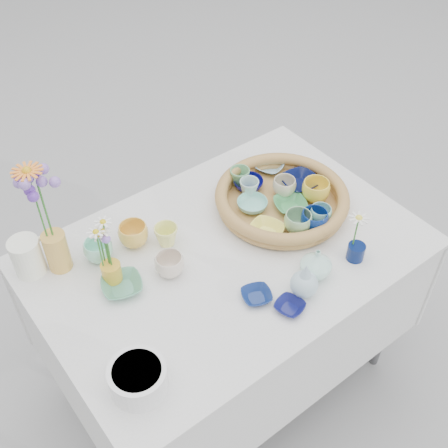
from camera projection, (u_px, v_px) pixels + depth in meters
ground at (227, 373)px, 2.39m from camera, size 80.00×80.00×0.00m
display_table at (227, 373)px, 2.39m from camera, size 1.26×0.86×0.77m
wicker_tray at (282, 199)px, 1.98m from camera, size 0.47×0.47×0.08m
tray_ceramic_0 at (248, 184)px, 2.05m from camera, size 0.14×0.14×0.03m
tray_ceramic_1 at (300, 182)px, 2.06m from camera, size 0.15×0.15×0.03m
tray_ceramic_2 at (316, 191)px, 1.99m from camera, size 0.13×0.13×0.08m
tray_ceramic_3 at (290, 205)px, 1.97m from camera, size 0.15×0.15×0.03m
tray_ceramic_4 at (298, 223)px, 1.87m from camera, size 0.12×0.12×0.07m
tray_ceramic_5 at (252, 205)px, 1.97m from camera, size 0.12×0.12×0.03m
tray_ceramic_6 at (249, 188)px, 2.01m from camera, size 0.09×0.09×0.07m
tray_ceramic_7 at (284, 187)px, 2.01m from camera, size 0.11×0.11×0.07m
tray_ceramic_8 at (269, 166)px, 2.13m from camera, size 0.14×0.14×0.03m
tray_ceramic_9 at (314, 221)px, 1.88m from camera, size 0.11×0.11×0.07m
tray_ceramic_10 at (266, 231)px, 1.88m from camera, size 0.15×0.15×0.03m
tray_ceramic_11 at (320, 215)px, 1.91m from camera, size 0.09×0.09×0.06m
tray_ceramic_12 at (240, 177)px, 2.05m from camera, size 0.08×0.08×0.07m
loose_ceramic_0 at (133, 235)px, 1.85m from camera, size 0.10×0.10×0.08m
loose_ceramic_1 at (166, 236)px, 1.85m from camera, size 0.09×0.09×0.07m
loose_ceramic_2 at (122, 286)px, 1.73m from camera, size 0.16×0.16×0.03m
loose_ceramic_3 at (170, 265)px, 1.76m from camera, size 0.12×0.12×0.07m
loose_ceramic_4 at (256, 296)px, 1.70m from camera, size 0.12×0.12×0.02m
loose_ceramic_5 at (98, 250)px, 1.80m from camera, size 0.11×0.11×0.07m
loose_ceramic_6 at (290, 307)px, 1.67m from camera, size 0.11×0.11×0.02m
fluted_bowl at (138, 378)px, 1.47m from camera, size 0.21×0.21×0.08m
bud_vase_paleblue at (305, 279)px, 1.68m from camera, size 0.09×0.09×0.13m
bud_vase_seafoam at (316, 263)px, 1.74m from camera, size 0.11×0.11×0.10m
bud_vase_cobalt at (356, 252)px, 1.81m from camera, size 0.07×0.07×0.06m
single_daisy at (356, 231)px, 1.76m from camera, size 0.09×0.09×0.13m
tall_vase_yellow at (57, 251)px, 1.76m from camera, size 0.08×0.08×0.14m
gerbera at (37, 205)px, 1.62m from camera, size 0.14×0.14×0.27m
hydrangea at (45, 209)px, 1.64m from camera, size 0.09×0.09×0.29m
white_pitcher at (27, 257)px, 1.75m from camera, size 0.16×0.13×0.13m
daisy_cup at (112, 272)px, 1.74m from camera, size 0.08×0.08×0.07m
daisy_posy at (104, 244)px, 1.67m from camera, size 0.10×0.10×0.16m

